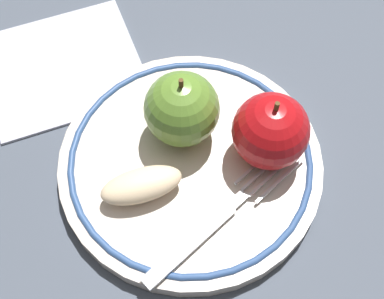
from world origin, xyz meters
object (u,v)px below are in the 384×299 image
at_px(apple_slice_front, 141,185).
at_px(napkin_folded, 63,66).
at_px(plate, 192,166).
at_px(fork, 219,217).
at_px(apple_red_whole, 271,131).
at_px(apple_second_whole, 184,108).

height_order(apple_slice_front, napkin_folded, apple_slice_front).
height_order(plate, fork, fork).
distance_m(apple_red_whole, fork, 0.08).
xyz_separation_m(apple_slice_front, fork, (-0.05, -0.04, -0.01)).
bearing_deg(apple_second_whole, plate, 162.21).
relative_size(plate, napkin_folded, 1.55).
bearing_deg(napkin_folded, apple_second_whole, -153.87).
bearing_deg(apple_red_whole, fork, 116.39).
distance_m(apple_red_whole, apple_second_whole, 0.07).
distance_m(apple_second_whole, apple_slice_front, 0.07).
distance_m(apple_red_whole, apple_slice_front, 0.11).
bearing_deg(apple_slice_front, fork, -38.17).
xyz_separation_m(apple_second_whole, apple_slice_front, (-0.04, 0.06, -0.02)).
relative_size(apple_red_whole, fork, 0.43).
distance_m(plate, apple_second_whole, 0.05).
height_order(apple_red_whole, apple_slice_front, apple_red_whole).
xyz_separation_m(plate, fork, (-0.06, 0.01, 0.01)).
xyz_separation_m(apple_slice_front, napkin_folded, (0.17, 0.00, -0.03)).
height_order(apple_second_whole, apple_slice_front, apple_second_whole).
xyz_separation_m(plate, apple_slice_front, (-0.00, 0.05, 0.02)).
distance_m(apple_red_whole, napkin_folded, 0.22).
bearing_deg(napkin_folded, plate, -161.64).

